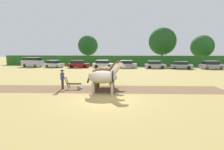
{
  "coord_description": "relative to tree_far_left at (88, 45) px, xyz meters",
  "views": [
    {
      "loc": [
        2.04,
        -11.09,
        3.04
      ],
      "look_at": [
        -0.21,
        4.21,
        1.1
      ],
      "focal_mm": 28.0,
      "sensor_mm": 36.0,
      "label": 1
    }
  ],
  "objects": [
    {
      "name": "hedgerow",
      "position": [
        11.54,
        -5.5,
        -3.9
      ],
      "size": [
        63.34,
        1.25,
        2.47
      ],
      "primitive_type": "cube",
      "color": "#286023",
      "rests_on": "ground"
    },
    {
      "name": "parked_car_right",
      "position": [
        17.03,
        -10.89,
        -4.41
      ],
      "size": [
        4.14,
        2.09,
        1.51
      ],
      "rotation": [
        0.0,
        0.0,
        0.08
      ],
      "color": "#A8A8B2",
      "rests_on": "ground"
    },
    {
      "name": "draft_horse_lead_left",
      "position": [
        11.16,
        -34.46,
        -3.83
      ],
      "size": [
        2.9,
        1.23,
        2.43
      ],
      "rotation": [
        0.0,
        0.0,
        0.11
      ],
      "color": "#B2A38E",
      "rests_on": "ground"
    },
    {
      "name": "parked_car_center",
      "position": [
        6.37,
        -10.8,
        -4.37
      ],
      "size": [
        4.44,
        1.83,
        1.59
      ],
      "rotation": [
        0.0,
        0.0,
        0.01
      ],
      "color": "silver",
      "rests_on": "ground"
    },
    {
      "name": "plowed_furrow_strip",
      "position": [
        6.56,
        -33.16,
        -5.13
      ],
      "size": [
        28.79,
        6.47,
        0.01
      ],
      "primitive_type": "cube",
      "rotation": [
        0.0,
        0.0,
        0.11
      ],
      "color": "brown",
      "rests_on": "ground"
    },
    {
      "name": "parked_car_far_right",
      "position": [
        21.97,
        -11.46,
        -4.43
      ],
      "size": [
        4.3,
        2.54,
        1.47
      ],
      "rotation": [
        0.0,
        0.0,
        -0.19
      ],
      "color": "#9E9EA8",
      "rests_on": "ground"
    },
    {
      "name": "tree_far_left",
      "position": [
        0.0,
        0.0,
        0.0
      ],
      "size": [
        5.42,
        5.42,
        7.86
      ],
      "color": "#4C3823",
      "rests_on": "ground"
    },
    {
      "name": "tree_left",
      "position": [
        19.77,
        -0.02,
        0.94
      ],
      "size": [
        6.98,
        6.98,
        9.58
      ],
      "color": "#423323",
      "rests_on": "ground"
    },
    {
      "name": "parked_car_left",
      "position": [
        -4.3,
        -11.55,
        -4.4
      ],
      "size": [
        4.3,
        2.44,
        1.53
      ],
      "rotation": [
        0.0,
        0.0,
        -0.17
      ],
      "color": "silver",
      "rests_on": "ground"
    },
    {
      "name": "draft_horse_lead_right",
      "position": [
        11.01,
        -33.26,
        -3.7
      ],
      "size": [
        2.61,
        1.18,
        2.49
      ],
      "rotation": [
        0.0,
        0.0,
        0.11
      ],
      "color": "brown",
      "rests_on": "ground"
    },
    {
      "name": "parked_car_center_left",
      "position": [
        1.27,
        -11.8,
        -4.39
      ],
      "size": [
        4.63,
        2.48,
        1.55
      ],
      "rotation": [
        0.0,
        0.0,
        0.17
      ],
      "color": "maroon",
      "rests_on": "ground"
    },
    {
      "name": "plow",
      "position": [
        8.36,
        -32.95,
        -4.82
      ],
      "size": [
        1.53,
        0.5,
        1.13
      ],
      "rotation": [
        0.0,
        0.0,
        0.11
      ],
      "color": "#4C331E",
      "rests_on": "ground"
    },
    {
      "name": "parked_car_center_right",
      "position": [
        11.39,
        -10.93,
        -4.39
      ],
      "size": [
        3.95,
        1.79,
        1.56
      ],
      "rotation": [
        0.0,
        0.0,
        0.0
      ],
      "color": "#9E9EA8",
      "rests_on": "ground"
    },
    {
      "name": "draft_horse_trail_left",
      "position": [
        10.87,
        -32.06,
        -3.78
      ],
      "size": [
        2.59,
        1.2,
        2.37
      ],
      "rotation": [
        0.0,
        0.0,
        0.11
      ],
      "color": "#513319",
      "rests_on": "ground"
    },
    {
      "name": "draft_horse_trail_right",
      "position": [
        10.74,
        -30.86,
        -3.78
      ],
      "size": [
        2.86,
        1.21,
        2.41
      ],
      "rotation": [
        0.0,
        0.0,
        0.11
      ],
      "color": "brown",
      "rests_on": "ground"
    },
    {
      "name": "ground_plane",
      "position": [
        11.54,
        -35.88,
        -5.14
      ],
      "size": [
        240.0,
        240.0,
        0.0
      ],
      "primitive_type": "plane",
      "color": "#998447"
    },
    {
      "name": "parked_van",
      "position": [
        -9.59,
        -11.13,
        -4.04
      ],
      "size": [
        4.96,
        2.67,
        2.12
      ],
      "rotation": [
        0.0,
        0.0,
        -0.18
      ],
      "color": "#BCBCC1",
      "rests_on": "ground"
    },
    {
      "name": "parked_car_end_right",
      "position": [
        27.66,
        -10.99,
        -4.38
      ],
      "size": [
        4.58,
        2.42,
        1.58
      ],
      "rotation": [
        0.0,
        0.0,
        0.15
      ],
      "color": "#9E9EA8",
      "rests_on": "ground"
    },
    {
      "name": "farmer_at_plow",
      "position": [
        7.26,
        -33.05,
        -4.17
      ],
      "size": [
        0.42,
        0.65,
        1.66
      ],
      "rotation": [
        0.0,
        0.0,
        0.14
      ],
      "color": "#38332D",
      "rests_on": "ground"
    },
    {
      "name": "farmer_beside_team",
      "position": [
        10.82,
        -28.82,
        -4.17
      ],
      "size": [
        0.55,
        0.46,
        1.67
      ],
      "rotation": [
        0.0,
        0.0,
        0.92
      ],
      "color": "#4C4C4C",
      "rests_on": "ground"
    },
    {
      "name": "tree_center_left",
      "position": [
        29.88,
        1.18,
        -0.38
      ],
      "size": [
        5.74,
        5.74,
        7.64
      ],
      "color": "#423323",
      "rests_on": "ground"
    }
  ]
}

